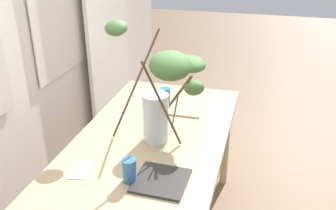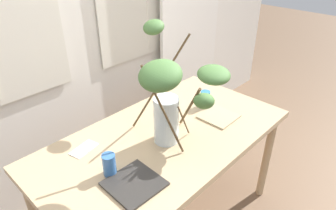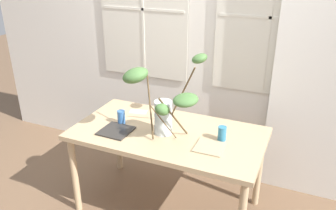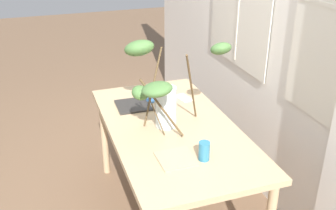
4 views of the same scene
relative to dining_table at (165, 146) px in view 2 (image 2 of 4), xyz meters
name	(u,v)px [view 2 (image 2 of 4)]	position (x,y,z in m)	size (l,w,h in m)	color
back_wall_with_windows	(72,6)	(0.00, 0.83, 0.69)	(4.93, 0.14, 2.70)	silver
curtain_sheer_side	(192,4)	(1.04, 0.69, 0.56)	(0.74, 0.03, 2.46)	white
dining_table	(165,146)	(0.00, 0.00, 0.00)	(1.52, 0.81, 0.74)	tan
vase_with_branches	(174,96)	(-0.01, -0.08, 0.37)	(0.66, 0.63, 0.62)	silver
drinking_glass_blue_left	(109,165)	(-0.41, -0.02, 0.13)	(0.07, 0.07, 0.12)	#386BAD
drinking_glass_blue_right	(205,99)	(0.43, 0.04, 0.13)	(0.06, 0.06, 0.11)	teal
plate_square_left	(134,184)	(-0.38, -0.17, 0.08)	(0.24, 0.24, 0.01)	#2D2B28
plate_square_right	(218,116)	(0.38, -0.11, 0.08)	(0.21, 0.21, 0.01)	tan
napkin_folded	(84,149)	(-0.39, 0.23, 0.08)	(0.15, 0.08, 0.00)	silver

